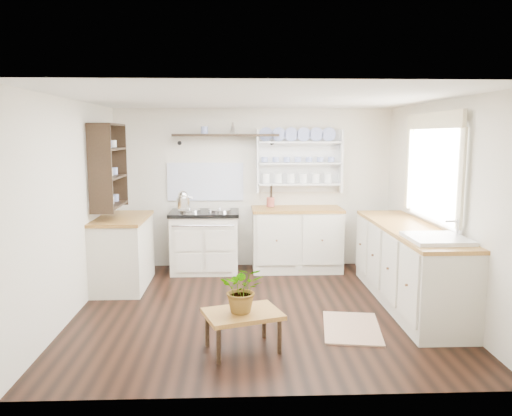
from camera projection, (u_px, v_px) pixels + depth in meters
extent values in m
cube|color=black|center=(260.00, 308.00, 5.58)|extent=(4.00, 3.80, 0.01)
cube|color=beige|center=(254.00, 188.00, 7.29)|extent=(4.00, 0.02, 2.30)
cube|color=beige|center=(441.00, 206.00, 5.49)|extent=(0.02, 3.80, 2.30)
cube|color=beige|center=(74.00, 208.00, 5.33)|extent=(0.02, 3.80, 2.30)
cube|color=white|center=(260.00, 99.00, 5.25)|extent=(4.00, 3.80, 0.01)
cube|color=white|center=(434.00, 173.00, 5.59)|extent=(0.04, 1.40, 1.00)
cube|color=white|center=(432.00, 173.00, 5.59)|extent=(0.02, 1.50, 1.10)
cube|color=beige|center=(433.00, 121.00, 5.50)|extent=(0.04, 1.55, 0.18)
cube|color=silver|center=(205.00, 243.00, 7.05)|extent=(0.92, 0.60, 0.81)
cube|color=black|center=(204.00, 213.00, 6.98)|extent=(0.96, 0.64, 0.05)
cylinder|color=silver|center=(189.00, 210.00, 6.97)|extent=(0.31, 0.31, 0.03)
cylinder|color=silver|center=(220.00, 210.00, 6.99)|extent=(0.31, 0.31, 0.03)
cylinder|color=silver|center=(203.00, 226.00, 6.66)|extent=(0.83, 0.02, 0.02)
cube|color=beige|center=(296.00, 240.00, 7.12)|extent=(1.25, 0.60, 0.88)
cube|color=brown|center=(297.00, 209.00, 7.06)|extent=(1.27, 0.63, 0.04)
cube|color=beige|center=(408.00, 266.00, 5.68)|extent=(0.60, 2.40, 0.88)
cube|color=brown|center=(410.00, 228.00, 5.62)|extent=(0.62, 2.43, 0.04)
cube|color=white|center=(436.00, 250.00, 4.89)|extent=(0.55, 0.60, 0.28)
cylinder|color=silver|center=(457.00, 230.00, 4.87)|extent=(0.02, 0.02, 0.22)
cube|color=beige|center=(123.00, 253.00, 6.34)|extent=(0.60, 1.10, 0.88)
cube|color=brown|center=(122.00, 219.00, 6.28)|extent=(0.62, 1.13, 0.04)
cube|color=white|center=(299.00, 161.00, 7.24)|extent=(1.20, 0.03, 0.90)
cube|color=white|center=(299.00, 161.00, 7.15)|extent=(1.20, 0.22, 0.02)
cylinder|color=navy|center=(299.00, 142.00, 7.12)|extent=(0.20, 0.02, 0.20)
cube|color=black|center=(226.00, 135.00, 7.04)|extent=(1.50, 0.24, 0.04)
cone|color=black|center=(180.00, 143.00, 7.10)|extent=(0.06, 0.20, 0.06)
cone|color=black|center=(271.00, 143.00, 7.15)|extent=(0.06, 0.20, 0.06)
cube|color=black|center=(108.00, 165.00, 6.17)|extent=(0.28, 0.80, 1.05)
cylinder|color=#A0483A|center=(271.00, 202.00, 7.11)|extent=(0.11, 0.11, 0.13)
cube|color=brown|center=(243.00, 314.00, 4.45)|extent=(0.77, 0.65, 0.04)
cylinder|color=black|center=(219.00, 346.00, 4.21)|extent=(0.04, 0.04, 0.32)
cylinder|color=black|center=(207.00, 330.00, 4.55)|extent=(0.04, 0.04, 0.32)
cylinder|color=black|center=(280.00, 336.00, 4.41)|extent=(0.04, 0.04, 0.32)
cylinder|color=black|center=(264.00, 322.00, 4.75)|extent=(0.04, 0.04, 0.32)
imported|color=#3F7233|center=(243.00, 289.00, 4.42)|extent=(0.39, 0.34, 0.43)
cube|color=#947256|center=(352.00, 328.00, 5.00)|extent=(0.67, 0.92, 0.02)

